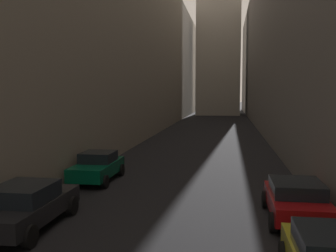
# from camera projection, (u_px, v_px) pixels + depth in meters

# --- Properties ---
(ground_plane) EXTENTS (264.00, 264.00, 0.00)m
(ground_plane) POSITION_uv_depth(u_px,v_px,m) (211.00, 129.00, 46.46)
(ground_plane) COLOR black
(building_block_left) EXTENTS (12.85, 108.00, 19.22)m
(building_block_left) POSITION_uv_depth(u_px,v_px,m) (119.00, 52.00, 49.43)
(building_block_left) COLOR gray
(building_block_left) RESTS_ON ground
(building_block_right) EXTENTS (15.49, 108.00, 20.79)m
(building_block_right) POSITION_uv_depth(u_px,v_px,m) (325.00, 42.00, 45.48)
(building_block_right) COLOR slate
(building_block_right) RESTS_ON ground
(parked_car_left_second) EXTENTS (2.03, 4.46, 1.48)m
(parked_car_left_second) POSITION_uv_depth(u_px,v_px,m) (26.00, 205.00, 12.50)
(parked_car_left_second) COLOR black
(parked_car_left_second) RESTS_ON ground
(parked_car_left_third) EXTENTS (1.92, 4.04, 1.44)m
(parked_car_left_third) POSITION_uv_depth(u_px,v_px,m) (97.00, 166.00, 19.28)
(parked_car_left_third) COLOR #05472D
(parked_car_left_third) RESTS_ON ground
(parked_car_right_third) EXTENTS (2.06, 3.94, 1.36)m
(parked_car_right_third) POSITION_uv_depth(u_px,v_px,m) (296.00, 199.00, 13.35)
(parked_car_right_third) COLOR maroon
(parked_car_right_third) RESTS_ON ground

